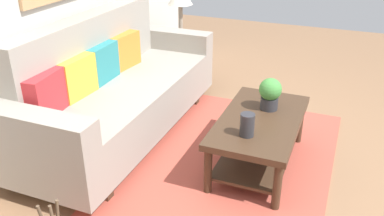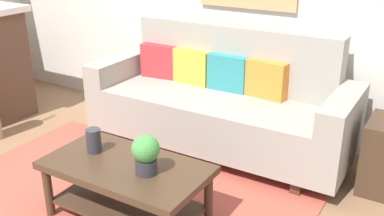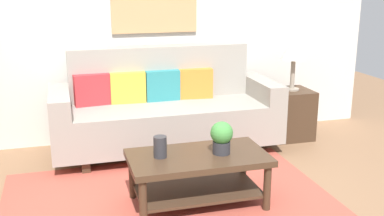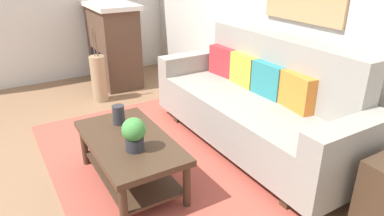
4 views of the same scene
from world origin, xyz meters
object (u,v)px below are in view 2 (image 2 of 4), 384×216
throw_pillow_teal (228,73)px  throw_pillow_orange (266,79)px  throw_pillow_crimson (160,61)px  tabletop_vase (94,141)px  potted_plant_tabletop (146,153)px  coffee_table (127,179)px  throw_pillow_mustard (192,67)px  couch (221,103)px

throw_pillow_teal → throw_pillow_orange: size_ratio=1.00×
throw_pillow_crimson → tabletop_vase: throw_pillow_crimson is taller
potted_plant_tabletop → tabletop_vase: bearing=173.8°
coffee_table → throw_pillow_teal: bearing=88.8°
throw_pillow_mustard → throw_pillow_teal: (0.37, 0.00, 0.00)m
throw_pillow_mustard → tabletop_vase: throw_pillow_mustard is taller
throw_pillow_orange → coffee_table: (-0.39, -1.42, -0.37)m
throw_pillow_mustard → coffee_table: size_ratio=0.33×
throw_pillow_crimson → throw_pillow_mustard: bearing=0.0°
coffee_table → tabletop_vase: size_ratio=6.49×
couch → potted_plant_tabletop: 1.34m
throw_pillow_orange → throw_pillow_mustard: bearing=180.0°
throw_pillow_mustard → throw_pillow_orange: same height
couch → coffee_table: 1.30m
couch → tabletop_vase: couch is taller
throw_pillow_teal → throw_pillow_orange: (0.37, 0.00, 0.00)m
throw_pillow_teal → coffee_table: throw_pillow_teal is taller
throw_pillow_orange → coffee_table: 1.52m
throw_pillow_crimson → throw_pillow_mustard: same height
throw_pillow_crimson → potted_plant_tabletop: size_ratio=1.37×
throw_pillow_teal → tabletop_vase: (-0.33, -1.39, -0.17)m
coffee_table → potted_plant_tabletop: potted_plant_tabletop is taller
throw_pillow_crimson → throw_pillow_mustard: size_ratio=1.00×
couch → throw_pillow_mustard: size_ratio=6.45×
coffee_table → throw_pillow_orange: bearing=74.5°
couch → tabletop_vase: (-0.33, -1.27, 0.08)m
throw_pillow_orange → throw_pillow_crimson: bearing=180.0°
throw_pillow_crimson → coffee_table: throw_pillow_crimson is taller
tabletop_vase → potted_plant_tabletop: (0.48, -0.05, 0.06)m
throw_pillow_mustard → potted_plant_tabletop: bearing=-70.1°
couch → throw_pillow_teal: size_ratio=6.45×
throw_pillow_mustard → coffee_table: bearing=-76.7°
throw_pillow_orange → tabletop_vase: throw_pillow_orange is taller
throw_pillow_teal → tabletop_vase: size_ratio=2.13×
throw_pillow_orange → coffee_table: size_ratio=0.33×
coffee_table → couch: bearing=88.7°
throw_pillow_teal → potted_plant_tabletop: bearing=-83.8°
throw_pillow_mustard → potted_plant_tabletop: 1.54m
couch → throw_pillow_mustard: (-0.37, 0.13, 0.25)m
throw_pillow_mustard → throw_pillow_teal: 0.37m
throw_pillow_orange → potted_plant_tabletop: size_ratio=1.37×
throw_pillow_mustard → throw_pillow_orange: bearing=0.0°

